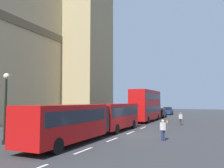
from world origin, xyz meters
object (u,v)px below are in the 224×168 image
object	(u,v)px
pedestrian_near_cones	(163,129)
traffic_cone_west	(164,126)
sedan_lead	(160,113)
sedan_trailing	(168,111)
articulated_bus	(96,117)
traffic_cone_middle	(167,121)
street_lamp	(6,103)
pedestrian_by_kerb	(181,118)
double_decker_bus	(146,104)

from	to	relation	value
pedestrian_near_cones	traffic_cone_west	bearing A→B (deg)	9.98
sedan_lead	sedan_trailing	distance (m)	10.36
articulated_bus	traffic_cone_middle	xyz separation A→B (m)	(15.32, -3.59, -1.46)
traffic_cone_west	traffic_cone_middle	bearing A→B (deg)	7.16
traffic_cone_west	street_lamp	bearing A→B (deg)	149.91
street_lamp	pedestrian_by_kerb	xyz separation A→B (m)	(19.04, -10.27, -2.14)
double_decker_bus	pedestrian_near_cones	world-z (taller)	double_decker_bus
pedestrian_near_cones	pedestrian_by_kerb	size ratio (longest dim) A/B	1.00
articulated_bus	double_decker_bus	world-z (taller)	double_decker_bus
sedan_trailing	pedestrian_near_cones	size ratio (longest dim) A/B	2.60
articulated_bus	pedestrian_by_kerb	size ratio (longest dim) A/B	10.30
double_decker_bus	street_lamp	xyz separation A→B (m)	(-23.04, 4.50, 0.35)
traffic_cone_middle	pedestrian_near_cones	bearing A→B (deg)	-171.12
sedan_lead	traffic_cone_middle	world-z (taller)	sedan_lead
articulated_bus	sedan_trailing	size ratio (longest dim) A/B	3.96
double_decker_bus	sedan_lead	xyz separation A→B (m)	(9.81, -0.23, -1.80)
articulated_bus	sedan_lead	size ratio (longest dim) A/B	3.96
traffic_cone_west	pedestrian_near_cones	world-z (taller)	pedestrian_near_cones
double_decker_bus	sedan_trailing	xyz separation A→B (m)	(20.17, 0.04, -1.80)
traffic_cone_middle	pedestrian_by_kerb	bearing A→B (deg)	-135.15
street_lamp	pedestrian_near_cones	bearing A→B (deg)	-59.89
articulated_bus	sedan_trailing	world-z (taller)	articulated_bus
pedestrian_near_cones	pedestrian_by_kerb	xyz separation A→B (m)	(12.97, 0.20, 0.00)
double_decker_bus	pedestrian_by_kerb	size ratio (longest dim) A/B	6.09
pedestrian_near_cones	sedan_trailing	bearing A→B (deg)	9.17
sedan_lead	sedan_trailing	bearing A→B (deg)	1.49
pedestrian_by_kerb	street_lamp	bearing A→B (deg)	151.66
sedan_lead	pedestrian_near_cones	world-z (taller)	sedan_lead
sedan_lead	pedestrian_near_cones	xyz separation A→B (m)	(-26.78, -5.73, -0.00)
articulated_bus	sedan_trailing	distance (m)	37.31
traffic_cone_middle	street_lamp	xyz separation A→B (m)	(-21.22, 8.10, 2.77)
traffic_cone_west	street_lamp	distance (m)	17.86
double_decker_bus	articulated_bus	bearing A→B (deg)	-179.99
double_decker_bus	pedestrian_near_cones	distance (m)	18.08
street_lamp	pedestrian_by_kerb	size ratio (longest dim) A/B	3.12
sedan_trailing	traffic_cone_west	bearing A→B (deg)	-171.09
sedan_trailing	street_lamp	bearing A→B (deg)	174.09
sedan_lead	street_lamp	bearing A→B (deg)	171.79
sedan_lead	pedestrian_by_kerb	size ratio (longest dim) A/B	2.60
pedestrian_near_cones	traffic_cone_middle	bearing A→B (deg)	8.88
sedan_lead	pedestrian_by_kerb	world-z (taller)	sedan_lead
sedan_trailing	traffic_cone_middle	size ratio (longest dim) A/B	7.59
articulated_bus	traffic_cone_west	size ratio (longest dim) A/B	30.02
pedestrian_by_kerb	sedan_trailing	bearing A→B (deg)	13.50
sedan_trailing	articulated_bus	bearing A→B (deg)	-179.94
traffic_cone_middle	pedestrian_by_kerb	size ratio (longest dim) A/B	0.34
street_lamp	pedestrian_by_kerb	distance (m)	21.74
street_lamp	double_decker_bus	bearing A→B (deg)	-11.06
sedan_trailing	traffic_cone_west	size ratio (longest dim) A/B	7.59
double_decker_bus	traffic_cone_west	xyz separation A→B (m)	(-7.77, -4.34, -2.43)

